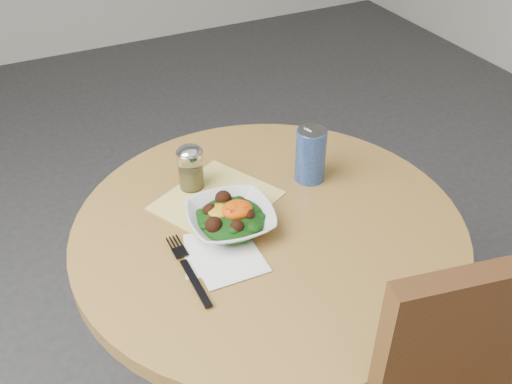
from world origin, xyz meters
TOP-DOWN VIEW (x-y plane):
  - table at (0.00, 0.00)m, footprint 0.90×0.90m
  - cloth_napkin at (-0.07, 0.13)m, footprint 0.33×0.32m
  - paper_napkins at (-0.14, -0.05)m, footprint 0.18×0.19m
  - salad_bowl at (-0.08, 0.02)m, footprint 0.21×0.21m
  - fork at (-0.22, -0.06)m, footprint 0.03×0.23m
  - spice_shaker at (-0.11, 0.21)m, footprint 0.06×0.06m
  - beverage_can at (0.17, 0.11)m, footprint 0.08×0.08m

SIDE VIEW (x-z plane):
  - table at x=0.00m, z-range 0.18..0.93m
  - cloth_napkin at x=-0.07m, z-range 0.75..0.75m
  - paper_napkins at x=-0.14m, z-range 0.75..0.75m
  - fork at x=-0.22m, z-range 0.75..0.76m
  - salad_bowl at x=-0.08m, z-range 0.74..0.81m
  - spice_shaker at x=-0.11m, z-range 0.75..0.87m
  - beverage_can at x=0.17m, z-range 0.75..0.89m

